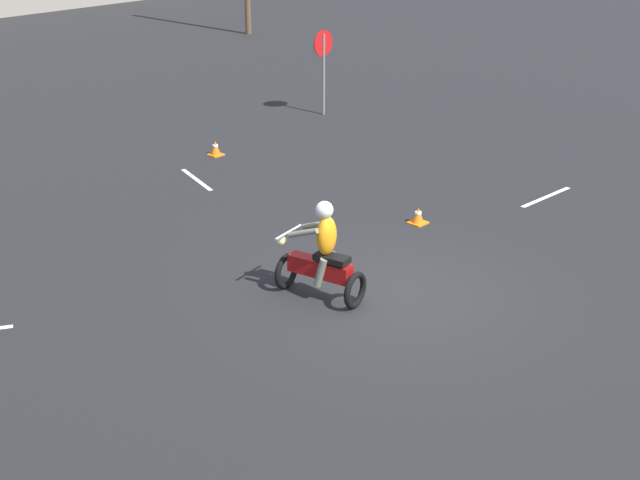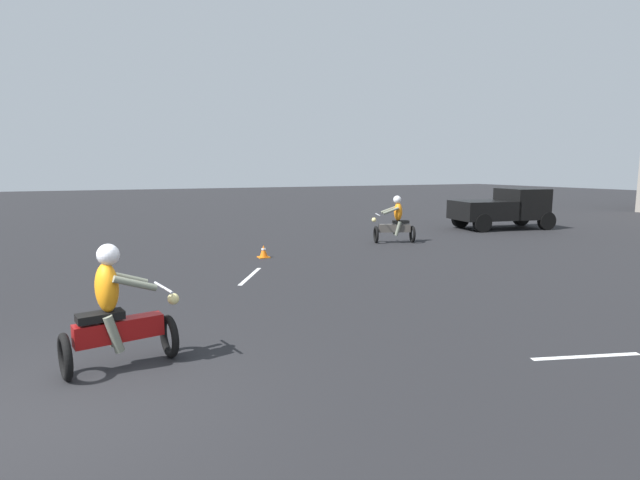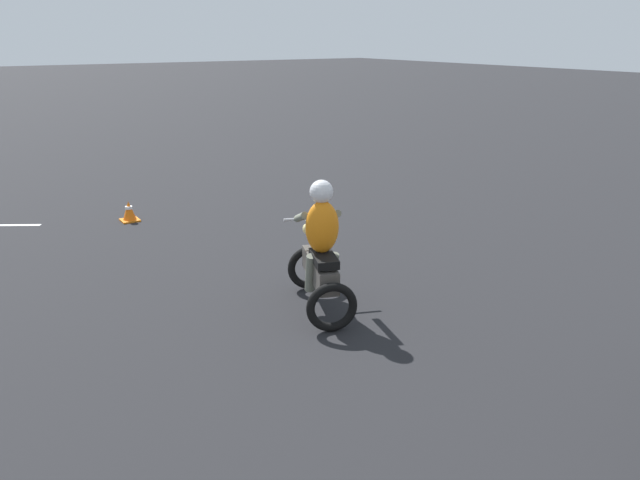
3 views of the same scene
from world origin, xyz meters
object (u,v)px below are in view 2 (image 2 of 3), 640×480
at_px(motorcycle_rider_background, 395,222).
at_px(traffic_cone_near_right, 264,252).
at_px(pickup_truck, 504,207).
at_px(motorcycle_rider_foreground, 116,315).

distance_m(motorcycle_rider_background, traffic_cone_near_right, 5.25).
distance_m(motorcycle_rider_background, pickup_truck, 6.73).
bearing_deg(motorcycle_rider_background, traffic_cone_near_right, 120.09).
relative_size(motorcycle_rider_foreground, traffic_cone_near_right, 4.41).
distance_m(motorcycle_rider_foreground, pickup_truck, 18.60).
bearing_deg(traffic_cone_near_right, pickup_truck, 101.87).
bearing_deg(pickup_truck, motorcycle_rider_background, -66.83).
relative_size(motorcycle_rider_foreground, pickup_truck, 0.38).
bearing_deg(pickup_truck, motorcycle_rider_foreground, -49.56).
distance_m(pickup_truck, traffic_cone_near_right, 11.97).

